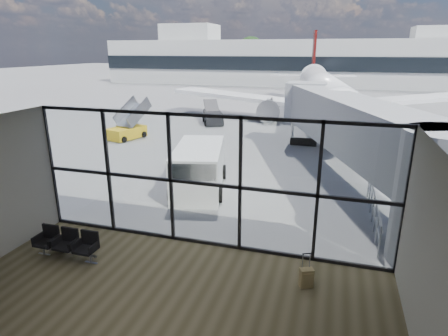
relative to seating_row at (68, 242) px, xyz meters
The scene contains 21 objects.
ground 42.24m from the seating_row, 84.67° to the left, with size 220.00×220.00×0.00m, color slate.
lounge_shell 5.24m from the seating_row, 34.95° to the right, with size 12.02×8.01×4.51m.
glass_curtain_wall 4.75m from the seating_row, 27.67° to the left, with size 12.10×0.12×4.50m.
jet_bridge 12.89m from the seating_row, 45.98° to the left, with size 8.00×16.50×4.33m.
apron_railing 11.03m from the seating_row, 30.26° to the left, with size 0.06×5.46×1.11m.
far_terminal 64.22m from the seating_row, 87.02° to the left, with size 80.00×12.20×11.00m.
tree_0 84.78m from the seating_row, 119.01° to the left, with size 4.95×4.95×7.12m.
tree_1 82.08m from the seating_row, 115.34° to the left, with size 5.61×5.61×8.07m.
tree_2 79.74m from the seating_row, 111.44° to the left, with size 6.27×6.27×9.03m.
tree_3 77.68m from the seating_row, 107.31° to the left, with size 4.95×4.95×7.12m.
tree_4 76.15m from the seating_row, 102.98° to the left, with size 5.61×5.61×8.07m.
tree_5 75.07m from the seating_row, 98.51° to the left, with size 6.27×6.27×9.03m.
seating_row is the anchor object (origin of this frame).
backpack 0.60m from the seating_row, 151.90° to the left, with size 0.39×0.39×0.50m.
suitcase 7.47m from the seating_row, ahead, with size 0.43×0.38×1.02m.
airliner 29.38m from the seating_row, 77.85° to the left, with size 28.92×33.65×8.68m.
service_van 7.14m from the seating_row, 74.47° to the left, with size 3.21×5.17×2.09m.
belt_loader 23.02m from the seating_row, 96.86° to the left, with size 2.93×4.29×1.89m.
mobile_stairs 16.99m from the seating_row, 114.52° to the left, with size 2.40×3.64×2.36m.
traffic_cone_a 15.04m from the seating_row, 90.29° to the left, with size 0.45×0.45×0.64m.
traffic_cone_c 20.42m from the seating_row, 68.95° to the left, with size 0.47×0.47×0.67m.
Camera 1 is at (3.92, -10.80, 6.40)m, focal length 30.00 mm.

